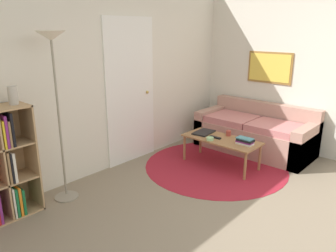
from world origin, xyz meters
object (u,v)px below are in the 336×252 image
laptop (204,132)px  bowl (210,139)px  couch (256,133)px  coffee_table (221,141)px  cup (229,133)px  floor_lamp (53,61)px  vase_on_shelf (13,95)px

laptop → bowl: bowl is taller
couch → coffee_table: couch is taller
coffee_table → couch: bearing=-4.4°
laptop → cup: cup is taller
cup → couch: bearing=-5.0°
coffee_table → bowl: bowl is taller
cup → floor_lamp: bearing=159.5°
floor_lamp → couch: 3.25m
floor_lamp → vase_on_shelf: floor_lamp is taller
floor_lamp → bowl: size_ratio=18.29×
floor_lamp → vase_on_shelf: (-0.40, 0.11, -0.31)m
coffee_table → bowl: 0.19m
laptop → cup: size_ratio=4.72×
coffee_table → vase_on_shelf: size_ratio=5.89×
laptop → vase_on_shelf: vase_on_shelf is taller
couch → vase_on_shelf: vase_on_shelf is taller
bowl → cup: cup is taller
cup → laptop: bearing=111.9°
floor_lamp → couch: floor_lamp is taller
floor_lamp → couch: size_ratio=1.05×
cup → vase_on_shelf: 2.82m
floor_lamp → laptop: floor_lamp is taller
floor_lamp → cup: size_ratio=24.14×
couch → vase_on_shelf: 3.54m
vase_on_shelf → coffee_table: bearing=-20.9°
bowl → coffee_table: bearing=-26.7°
laptop → bowl: bearing=-128.5°
couch → bowl: bearing=172.0°
floor_lamp → coffee_table: size_ratio=1.72×
couch → laptop: (-0.85, 0.40, 0.13)m
floor_lamp → laptop: size_ratio=5.11×
couch → cup: size_ratio=22.98×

